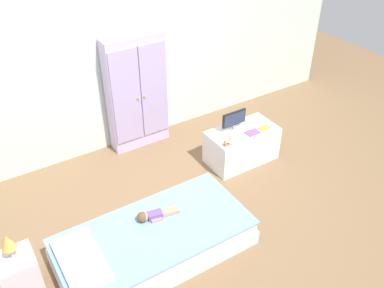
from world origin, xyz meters
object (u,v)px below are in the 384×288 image
object	(u,v)px
table_lamp	(8,243)
tv_monitor	(234,119)
bed	(155,241)
rocking_horse_toy	(228,141)
doll	(150,216)
wardrobe	(137,93)
book_purple	(253,132)
tv_stand	(242,145)
book_yellow	(264,128)
nightstand	(19,273)

from	to	relation	value
table_lamp	tv_monitor	bearing A→B (deg)	11.58
bed	rocking_horse_toy	distance (m)	1.34
doll	wardrobe	xyz separation A→B (m)	(0.62, 1.48, 0.38)
wardrobe	doll	bearing A→B (deg)	-112.69
tv_monitor	book_purple	world-z (taller)	tv_monitor
bed	book_purple	bearing A→B (deg)	20.81
wardrobe	table_lamp	bearing A→B (deg)	-141.88
tv_stand	book_yellow	xyz separation A→B (m)	(0.23, -0.10, 0.21)
doll	table_lamp	world-z (taller)	table_lamp
bed	wardrobe	distance (m)	1.84
wardrobe	tv_monitor	world-z (taller)	wardrobe
book_purple	book_yellow	xyz separation A→B (m)	(0.17, 0.00, 0.00)
bed	book_yellow	bearing A→B (deg)	18.94
nightstand	table_lamp	world-z (taller)	table_lamp
table_lamp	rocking_horse_toy	bearing A→B (deg)	7.64
tv_stand	rocking_horse_toy	bearing A→B (deg)	-156.15
book_purple	tv_monitor	bearing A→B (deg)	128.68
nightstand	wardrobe	world-z (taller)	wardrobe
nightstand	tv_stand	xyz separation A→B (m)	(2.59, 0.44, 0.02)
rocking_horse_toy	book_yellow	bearing A→B (deg)	4.20
bed	table_lamp	world-z (taller)	table_lamp
tv_stand	doll	bearing A→B (deg)	-159.47
tv_stand	nightstand	bearing A→B (deg)	-170.32
bed	book_yellow	xyz separation A→B (m)	(1.71, 0.59, 0.28)
tv_stand	rocking_horse_toy	size ratio (longest dim) A/B	6.65
tv_monitor	rocking_horse_toy	bearing A→B (deg)	-137.83
book_yellow	doll	bearing A→B (deg)	-165.09
bed	book_yellow	world-z (taller)	book_yellow
nightstand	tv_monitor	bearing A→B (deg)	11.58
nightstand	book_yellow	xyz separation A→B (m)	(2.81, 0.34, 0.23)
doll	table_lamp	size ratio (longest dim) A/B	1.56
doll	book_purple	bearing A→B (deg)	16.47
doll	tv_monitor	bearing A→B (deg)	24.16
bed	tv_monitor	xyz separation A→B (m)	(1.41, 0.76, 0.40)
table_lamp	nightstand	bearing A→B (deg)	0.00
nightstand	wardrobe	distance (m)	2.29
bed	wardrobe	xyz separation A→B (m)	(0.66, 1.62, 0.55)
book_yellow	table_lamp	bearing A→B (deg)	-173.01
tv_stand	tv_monitor	world-z (taller)	tv_monitor
wardrobe	rocking_horse_toy	size ratio (longest dim) A/B	11.54
nightstand	book_yellow	size ratio (longest dim) A/B	2.97
table_lamp	book_purple	distance (m)	2.67
table_lamp	book_purple	world-z (taller)	table_lamp
tv_monitor	book_purple	bearing A→B (deg)	-51.32
doll	book_purple	size ratio (longest dim) A/B	2.54
bed	doll	xyz separation A→B (m)	(0.04, 0.14, 0.17)
doll	nightstand	xyz separation A→B (m)	(-1.14, 0.10, -0.12)
book_purple	nightstand	bearing A→B (deg)	-172.57
table_lamp	book_yellow	xyz separation A→B (m)	(2.81, 0.34, -0.13)
doll	tv_stand	bearing A→B (deg)	20.53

